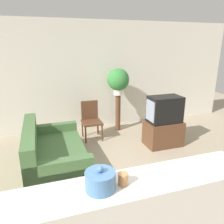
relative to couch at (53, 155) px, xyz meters
name	(u,v)px	position (x,y,z in m)	size (l,w,h in m)	color
wall_back	(70,78)	(0.61, 1.81, 1.08)	(9.00, 0.06, 2.70)	silver
couch	(53,155)	(0.00, 0.00, 0.00)	(0.99, 1.68, 0.82)	#476B3D
tv_stand	(163,133)	(2.36, 0.24, 0.00)	(0.77, 0.50, 0.54)	brown
television	(165,109)	(2.35, 0.24, 0.54)	(0.69, 0.42, 0.55)	black
wooden_chair	(91,118)	(0.96, 1.12, 0.20)	(0.44, 0.44, 0.87)	brown
plant_stand	(118,113)	(1.72, 1.37, 0.19)	(0.13, 0.13, 0.93)	brown
potted_plant	(118,80)	(1.72, 1.37, 1.02)	(0.54, 0.54, 0.64)	white
decorative_bowl	(100,180)	(0.29, -2.12, 0.81)	(0.25, 0.25, 0.21)	#4C7AAD
candle_jar	(123,179)	(0.49, -2.12, 0.78)	(0.09, 0.09, 0.10)	#C6844C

